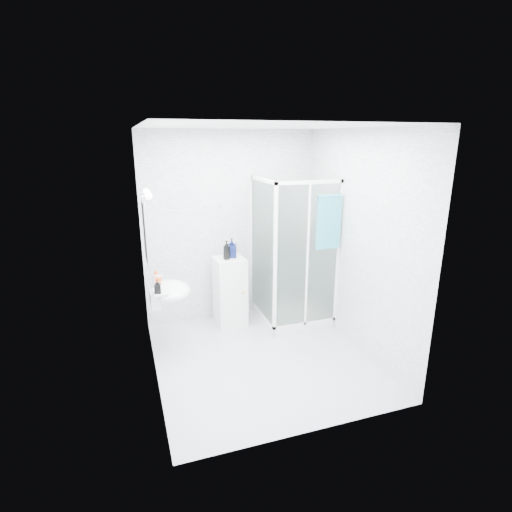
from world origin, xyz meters
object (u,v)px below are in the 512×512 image
object	(u,v)px
shampoo_bottle_a	(227,250)
soap_dispenser_orange	(156,277)
wall_basin	(168,291)
storage_cabinet	(230,292)
shower_enclosure	(289,293)
shampoo_bottle_b	(232,248)
hand_towel	(329,221)
soap_dispenser_black	(157,286)

from	to	relation	value
shampoo_bottle_a	soap_dispenser_orange	size ratio (longest dim) A/B	1.56
wall_basin	storage_cabinet	distance (m)	1.09
shower_enclosure	wall_basin	xyz separation A→B (m)	(-1.66, -0.32, 0.35)
storage_cabinet	shampoo_bottle_b	bearing A→B (deg)	31.98
soap_dispenser_orange	shower_enclosure	bearing A→B (deg)	6.09
shower_enclosure	hand_towel	world-z (taller)	shower_enclosure
wall_basin	storage_cabinet	size ratio (longest dim) A/B	0.59
wall_basin	storage_cabinet	world-z (taller)	wall_basin
shower_enclosure	shampoo_bottle_a	distance (m)	1.05
wall_basin	soap_dispenser_black	size ratio (longest dim) A/B	3.61
soap_dispenser_orange	soap_dispenser_black	distance (m)	0.32
storage_cabinet	shampoo_bottle_a	bearing A→B (deg)	-143.91
shower_enclosure	soap_dispenser_black	size ratio (longest dim) A/B	12.90
shower_enclosure	storage_cabinet	distance (m)	0.81
hand_towel	soap_dispenser_orange	xyz separation A→B (m)	(-2.10, 0.21, -0.57)
shampoo_bottle_a	soap_dispenser_orange	distance (m)	1.03
wall_basin	soap_dispenser_black	world-z (taller)	soap_dispenser_black
hand_towel	shampoo_bottle_a	bearing A→B (deg)	152.43
shower_enclosure	wall_basin	bearing A→B (deg)	-169.19
hand_towel	shampoo_bottle_b	xyz separation A→B (m)	(-1.06, 0.67, -0.43)
shampoo_bottle_a	soap_dispenser_orange	world-z (taller)	shampoo_bottle_a
soap_dispenser_black	soap_dispenser_orange	bearing A→B (deg)	87.19
soap_dispenser_orange	soap_dispenser_black	xyz separation A→B (m)	(-0.02, -0.32, -0.00)
shower_enclosure	storage_cabinet	bearing A→B (deg)	163.20
wall_basin	shampoo_bottle_b	size ratio (longest dim) A/B	2.15
storage_cabinet	soap_dispenser_black	world-z (taller)	soap_dispenser_black
shampoo_bottle_b	wall_basin	bearing A→B (deg)	-147.88
hand_towel	soap_dispenser_orange	bearing A→B (deg)	174.20
hand_towel	shampoo_bottle_b	size ratio (longest dim) A/B	2.60
shampoo_bottle_b	soap_dispenser_orange	world-z (taller)	shampoo_bottle_b
wall_basin	shampoo_bottle_a	bearing A→B (deg)	31.60
shower_enclosure	storage_cabinet	xyz separation A→B (m)	(-0.77, 0.23, 0.03)
shampoo_bottle_b	soap_dispenser_black	distance (m)	1.31
storage_cabinet	soap_dispenser_black	distance (m)	1.33
soap_dispenser_black	hand_towel	bearing A→B (deg)	2.79
shower_enclosure	hand_towel	size ratio (longest dim) A/B	2.95
storage_cabinet	shampoo_bottle_a	xyz separation A→B (m)	(-0.04, -0.03, 0.60)
soap_dispenser_black	shower_enclosure	bearing A→B (deg)	15.82
shampoo_bottle_a	shampoo_bottle_b	size ratio (longest dim) A/B	0.96
shampoo_bottle_b	soap_dispenser_orange	xyz separation A→B (m)	(-1.04, -0.45, -0.14)
hand_towel	soap_dispenser_black	world-z (taller)	hand_towel
shampoo_bottle_b	hand_towel	bearing A→B (deg)	-32.21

